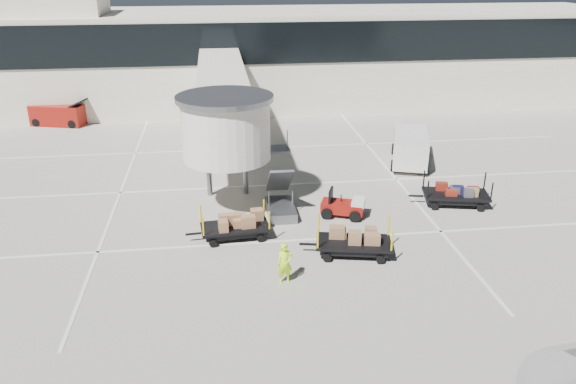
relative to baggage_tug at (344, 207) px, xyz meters
name	(u,v)px	position (x,y,z in m)	size (l,w,h in m)	color
ground	(326,260)	(-1.75, -4.37, -0.51)	(140.00, 140.00, 0.00)	#B6B1A3
lane_markings	(285,182)	(-2.41, 4.96, -0.50)	(40.00, 30.00, 0.02)	silver
terminal	(260,56)	(-2.10, 25.57, 3.59)	(64.00, 12.11, 15.20)	#F0EBCE
jet_bridge	(224,101)	(-5.72, 7.89, 3.77)	(5.70, 20.40, 6.03)	silver
baggage_tug	(344,207)	(0.00, 0.00, 0.00)	(2.38, 1.99, 1.41)	maroon
suitcase_cart	(457,195)	(6.23, 0.56, 0.05)	(4.22, 2.35, 1.62)	black
box_cart_near	(355,243)	(-0.41, -4.07, 0.06)	(4.11, 2.25, 1.58)	black
box_cart_far	(234,227)	(-5.61, -1.78, 0.08)	(3.93, 1.85, 1.52)	black
ground_worker	(285,263)	(-3.75, -5.96, 0.37)	(0.64, 0.42, 1.76)	#C4FF1A
minivan	(410,145)	(5.98, 7.46, 0.64)	(3.53, 5.47, 1.93)	silver
belt_loader	(59,115)	(-18.50, 19.62, 0.29)	(4.65, 2.79, 2.11)	maroon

